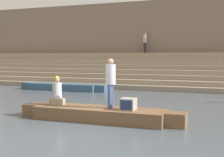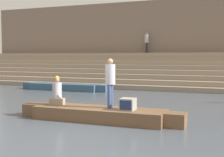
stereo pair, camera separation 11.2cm
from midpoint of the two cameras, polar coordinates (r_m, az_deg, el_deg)
The scene contains 9 objects.
ground_plane at distance 10.14m, azimuth -2.83°, elevation -8.15°, with size 120.00×120.00×0.00m, color #4C5660.
ghat_steps at distance 22.91m, azimuth 11.17°, elevation 0.76°, with size 36.00×5.78×2.44m.
back_wall at distance 25.50m, azimuth 12.31°, elevation 6.50°, with size 34.20×1.28×6.62m.
rowboat_main at distance 10.46m, azimuth -2.12°, elevation -6.47°, with size 5.71×1.31×0.44m.
person_standing at distance 10.26m, azimuth 0.00°, elevation -0.21°, with size 0.32×0.32×1.64m.
person_rowing at distance 11.16m, azimuth -9.74°, elevation -2.66°, with size 0.45×0.36×1.03m.
tv_set at distance 9.96m, azimuth 3.23°, elevation -4.71°, with size 0.45×0.48×0.38m.
moored_boat_shore at distance 20.06m, azimuth -8.56°, elevation -1.49°, with size 5.94×1.10×0.42m.
person_on_steps at distance 25.08m, azimuth 6.50°, elevation 6.88°, with size 0.32×0.32×1.65m.
Camera 2 is at (4.13, -9.01, 2.14)m, focal length 50.00 mm.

